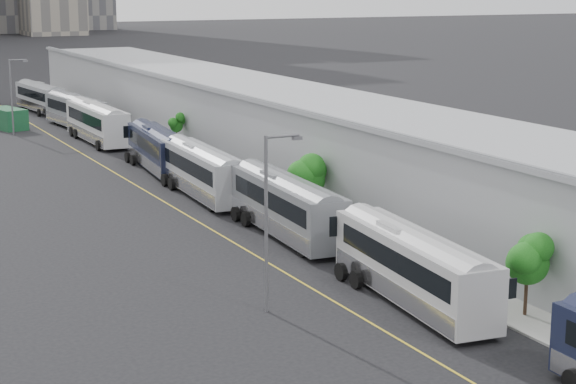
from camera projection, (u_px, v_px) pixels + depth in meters
sidewalk at (336, 208)px, 70.09m from camera, size 10.00×170.00×0.12m
lane_line at (203, 224)px, 65.48m from camera, size 0.12×160.00×0.02m
depot at (384, 157)px, 71.12m from camera, size 12.45×160.40×7.20m
bus_2 at (413, 273)px, 48.99m from camera, size 3.94×13.37×3.85m
bus_3 at (287, 211)px, 62.10m from camera, size 3.57×13.64×3.95m
bus_4 at (203, 176)px, 73.56m from camera, size 3.41×13.49×3.91m
bus_5 at (158, 153)px, 84.05m from camera, size 3.83×12.99×3.74m
bus_6 at (97, 126)px, 98.76m from camera, size 3.06×13.82×4.04m
bus_7 at (76, 114)px, 108.34m from camera, size 3.87×13.17×3.79m
bus_8 at (40, 100)px, 122.43m from camera, size 3.66×12.67×3.65m
tree_1 at (528, 257)px, 46.69m from camera, size 2.12×2.12×4.13m
tree_2 at (305, 173)px, 66.19m from camera, size 2.76×2.76×4.66m
tree_3 at (176, 125)px, 90.55m from camera, size 1.24×1.24×3.73m
street_lamp_near at (270, 211)px, 47.13m from camera, size 2.04×0.22×8.91m
street_lamp_far at (13, 91)px, 103.20m from camera, size 2.04×0.22×8.14m
shipping_container at (8, 119)px, 108.12m from camera, size 3.81×5.80×2.33m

